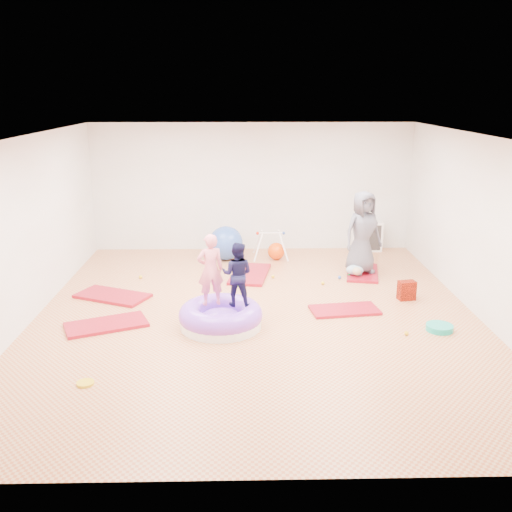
{
  "coord_description": "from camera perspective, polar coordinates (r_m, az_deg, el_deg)",
  "views": [
    {
      "loc": [
        -0.2,
        -8.46,
        3.45
      ],
      "look_at": [
        0.0,
        0.3,
        0.9
      ],
      "focal_mm": 40.0,
      "sensor_mm": 36.0,
      "label": 1
    }
  ],
  "objects": [
    {
      "name": "inflatable_cushion",
      "position": [
        8.68,
        -3.55,
        -6.11
      ],
      "size": [
        1.27,
        1.27,
        0.4
      ],
      "rotation": [
        0.0,
        0.0,
        0.27
      ],
      "color": "white",
      "rests_on": "ground"
    },
    {
      "name": "child_navy",
      "position": [
        8.5,
        -1.89,
        -1.52
      ],
      "size": [
        0.55,
        0.47,
        0.98
      ],
      "primitive_type": "imported",
      "rotation": [
        0.0,
        0.0,
        2.92
      ],
      "color": "black",
      "rests_on": "inflatable_cushion"
    },
    {
      "name": "infant",
      "position": [
        11.04,
        9.91,
        -1.4
      ],
      "size": [
        0.34,
        0.35,
        0.2
      ],
      "color": "#96B5CC",
      "rests_on": "gym_mat_rear_right"
    },
    {
      "name": "gym_mat_mid_left",
      "position": [
        10.21,
        -14.15,
        -3.88
      ],
      "size": [
        1.39,
        1.09,
        0.05
      ],
      "primitive_type": "cube",
      "rotation": [
        0.0,
        0.0,
        -0.43
      ],
      "color": "#A4142F",
      "rests_on": "ground"
    },
    {
      "name": "room",
      "position": [
        8.7,
        0.05,
        2.61
      ],
      "size": [
        7.01,
        8.01,
        2.81
      ],
      "color": "tan",
      "rests_on": "ground"
    },
    {
      "name": "gym_mat_front_left",
      "position": [
        9.02,
        -14.74,
        -6.66
      ],
      "size": [
        1.34,
        1.02,
        0.05
      ],
      "primitive_type": "cube",
      "rotation": [
        0.0,
        0.0,
        0.4
      ],
      "color": "#A4142F",
      "rests_on": "ground"
    },
    {
      "name": "child_pink",
      "position": [
        8.54,
        -4.59,
        -1.05
      ],
      "size": [
        0.46,
        0.36,
        1.1
      ],
      "primitive_type": "imported",
      "rotation": [
        0.0,
        0.0,
        3.41
      ],
      "color": "pink",
      "rests_on": "inflatable_cushion"
    },
    {
      "name": "adult_caregiver",
      "position": [
        11.08,
        10.62,
        2.34
      ],
      "size": [
        0.91,
        0.77,
        1.59
      ],
      "primitive_type": "imported",
      "rotation": [
        0.0,
        0.0,
        0.4
      ],
      "color": "#525260",
      "rests_on": "gym_mat_rear_right"
    },
    {
      "name": "gym_mat_center_back",
      "position": [
        11.05,
        -0.62,
        -1.82
      ],
      "size": [
        0.88,
        1.41,
        0.05
      ],
      "primitive_type": "cube",
      "rotation": [
        0.0,
        0.0,
        1.4
      ],
      "color": "#A4142F",
      "rests_on": "ground"
    },
    {
      "name": "gym_mat_rear_right",
      "position": [
        11.33,
        10.6,
        -1.65
      ],
      "size": [
        0.81,
        1.26,
        0.05
      ],
      "primitive_type": "cube",
      "rotation": [
        0.0,
        0.0,
        1.37
      ],
      "color": "#A4142F",
      "rests_on": "ground"
    },
    {
      "name": "yellow_toy",
      "position": [
        7.42,
        -16.69,
        -12.09
      ],
      "size": [
        0.21,
        0.21,
        0.03
      ],
      "primitive_type": "cylinder",
      "color": "yellow",
      "rests_on": "ground"
    },
    {
      "name": "backpack",
      "position": [
        10.09,
        14.83,
        -3.34
      ],
      "size": [
        0.31,
        0.22,
        0.33
      ],
      "primitive_type": "cube",
      "rotation": [
        0.0,
        0.0,
        0.18
      ],
      "color": "#BD1B04",
      "rests_on": "ground"
    },
    {
      "name": "gym_mat_right",
      "position": [
        9.4,
        8.85,
        -5.35
      ],
      "size": [
        1.16,
        0.69,
        0.05
      ],
      "primitive_type": "cube",
      "rotation": [
        0.0,
        0.0,
        0.14
      ],
      "color": "#A4142F",
      "rests_on": "ground"
    },
    {
      "name": "ball_pit_balls",
      "position": [
        10.05,
        1.18,
        -3.65
      ],
      "size": [
        4.41,
        2.79,
        0.07
      ],
      "color": "yellow",
      "rests_on": "ground"
    },
    {
      "name": "infant_play_gym",
      "position": [
        12.09,
        1.46,
        1.51
      ],
      "size": [
        0.74,
        0.71,
        0.57
      ],
      "rotation": [
        0.0,
        0.0,
        -0.21
      ],
      "color": "white",
      "rests_on": "ground"
    },
    {
      "name": "balance_disc",
      "position": [
        9.0,
        17.87,
        -6.84
      ],
      "size": [
        0.4,
        0.4,
        0.09
      ],
      "primitive_type": "cylinder",
      "color": "#13A793",
      "rests_on": "ground"
    },
    {
      "name": "exercise_ball_blue",
      "position": [
        12.02,
        -3.03,
        1.3
      ],
      "size": [
        0.72,
        0.72,
        0.72
      ],
      "primitive_type": "sphere",
      "color": "#2F54B0",
      "rests_on": "ground"
    },
    {
      "name": "cube_shelf",
      "position": [
        12.94,
        11.02,
        1.95
      ],
      "size": [
        0.65,
        0.32,
        0.65
      ],
      "color": "white",
      "rests_on": "ground"
    },
    {
      "name": "exercise_ball_orange",
      "position": [
        12.06,
        2.04,
        0.49
      ],
      "size": [
        0.36,
        0.36,
        0.36
      ],
      "primitive_type": "sphere",
      "color": "#E54507",
      "rests_on": "ground"
    }
  ]
}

